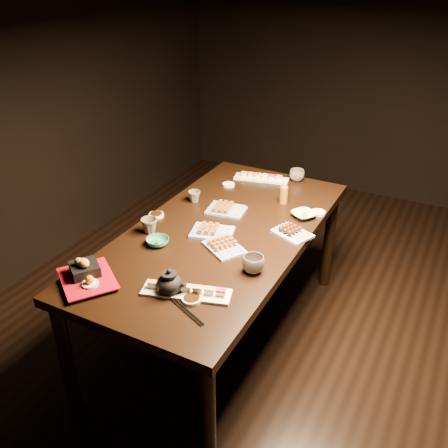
{
  "coord_description": "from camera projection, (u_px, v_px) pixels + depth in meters",
  "views": [
    {
      "loc": [
        0.68,
        -2.06,
        2.09
      ],
      "look_at": [
        -0.43,
        0.05,
        0.77
      ],
      "focal_mm": 40.0,
      "sensor_mm": 36.0,
      "label": 1
    }
  ],
  "objects": [
    {
      "name": "dining_table",
      "position": [
        220.0,
        287.0,
        2.88
      ],
      "size": [
        1.22,
        1.94,
        0.75
      ],
      "primitive_type": "cube",
      "rotation": [
        0.0,
        0.0,
        -0.19
      ],
      "color": "black",
      "rests_on": "ground"
    },
    {
      "name": "teapot",
      "position": [
        169.0,
        281.0,
        2.19
      ],
      "size": [
        0.15,
        0.15,
        0.12
      ],
      "primitive_type": null,
      "rotation": [
        0.0,
        0.0,
        0.04
      ],
      "color": "black",
      "rests_on": "dining_table"
    },
    {
      "name": "sauce_dish_nw",
      "position": [
        229.0,
        185.0,
        3.21
      ],
      "size": [
        0.11,
        0.11,
        0.01
      ],
      "primitive_type": "cylinder",
      "rotation": [
        0.0,
        0.0,
        -0.51
      ],
      "color": "white",
      "rests_on": "dining_table"
    },
    {
      "name": "tsukune_plate",
      "position": [
        293.0,
        231.0,
        2.66
      ],
      "size": [
        0.24,
        0.21,
        0.05
      ],
      "primitive_type": null,
      "rotation": [
        0.0,
        0.0,
        -0.4
      ],
      "color": "#828EB6",
      "rests_on": "dining_table"
    },
    {
      "name": "sauce_dish_west",
      "position": [
        156.0,
        215.0,
        2.85
      ],
      "size": [
        0.11,
        0.11,
        0.01
      ],
      "primitive_type": "cylinder",
      "rotation": [
        0.0,
        0.0,
        -0.39
      ],
      "color": "white",
      "rests_on": "dining_table"
    },
    {
      "name": "teacup_far_right",
      "position": [
        297.0,
        175.0,
        3.27
      ],
      "size": [
        0.11,
        0.11,
        0.08
      ],
      "primitive_type": "imported",
      "rotation": [
        0.0,
        0.0,
        0.17
      ],
      "color": "#4E463C",
      "rests_on": "dining_table"
    },
    {
      "name": "edamame_bowl_cream",
      "position": [
        304.0,
        215.0,
        2.83
      ],
      "size": [
        0.18,
        0.18,
        0.03
      ],
      "primitive_type": "imported",
      "rotation": [
        0.0,
        0.0,
        -0.58
      ],
      "color": "beige",
      "rests_on": "dining_table"
    },
    {
      "name": "yakitori_plate_center",
      "position": [
        212.0,
        229.0,
        2.67
      ],
      "size": [
        0.25,
        0.21,
        0.06
      ],
      "primitive_type": null,
      "rotation": [
        0.0,
        0.0,
        0.25
      ],
      "color": "#828EB6",
      "rests_on": "dining_table"
    },
    {
      "name": "chopsticks_near",
      "position": [
        88.0,
        285.0,
        2.26
      ],
      "size": [
        0.22,
        0.14,
        0.01
      ],
      "primitive_type": null,
      "rotation": [
        0.0,
        0.0,
        0.5
      ],
      "color": "black",
      "rests_on": "dining_table"
    },
    {
      "name": "teacup_near_left",
      "position": [
        149.0,
        226.0,
        2.67
      ],
      "size": [
        0.12,
        0.12,
        0.08
      ],
      "primitive_type": "imported",
      "rotation": [
        0.0,
        0.0,
        -0.46
      ],
      "color": "#4E463C",
      "rests_on": "dining_table"
    },
    {
      "name": "sauce_dish_east",
      "position": [
        318.0,
        213.0,
        2.87
      ],
      "size": [
        0.09,
        0.09,
        0.01
      ],
      "primitive_type": "cylinder",
      "rotation": [
        0.0,
        0.0,
        0.11
      ],
      "color": "white",
      "rests_on": "dining_table"
    },
    {
      "name": "yakitori_plate_right",
      "position": [
        224.0,
        244.0,
        2.53
      ],
      "size": [
        0.26,
        0.24,
        0.05
      ],
      "primitive_type": null,
      "rotation": [
        0.0,
        0.0,
        -0.55
      ],
      "color": "#828EB6",
      "rests_on": "dining_table"
    },
    {
      "name": "ground",
      "position": [
        285.0,
        361.0,
        2.89
      ],
      "size": [
        5.0,
        5.0,
        0.0
      ],
      "primitive_type": "plane",
      "color": "black",
      "rests_on": "ground"
    },
    {
      "name": "chopsticks_se",
      "position": [
        186.0,
        311.0,
        2.1
      ],
      "size": [
        0.22,
        0.11,
        0.01
      ],
      "primitive_type": null,
      "rotation": [
        0.0,
        0.0,
        -0.41
      ],
      "color": "black",
      "rests_on": "dining_table"
    },
    {
      "name": "sushi_platter_near",
      "position": [
        186.0,
        289.0,
        2.2
      ],
      "size": [
        0.41,
        0.22,
        0.05
      ],
      "primitive_type": null,
      "rotation": [
        0.0,
        0.0,
        0.29
      ],
      "color": "white",
      "rests_on": "dining_table"
    },
    {
      "name": "condiment_bottle",
      "position": [
        284.0,
        192.0,
        2.96
      ],
      "size": [
        0.06,
        0.06,
        0.14
      ],
      "primitive_type": "cylinder",
      "rotation": [
        0.0,
        0.0,
        -0.28
      ],
      "color": "brown",
      "rests_on": "dining_table"
    },
    {
      "name": "tempura_tray",
      "position": [
        87.0,
        273.0,
        2.26
      ],
      "size": [
        0.37,
        0.35,
        0.1
      ],
      "primitive_type": null,
      "rotation": [
        0.0,
        0.0,
        -0.62
      ],
      "color": "black",
      "rests_on": "dining_table"
    },
    {
      "name": "sushi_platter_far",
      "position": [
        261.0,
        177.0,
        3.29
      ],
      "size": [
        0.37,
        0.17,
        0.04
      ],
      "primitive_type": null,
      "rotation": [
        0.0,
        0.0,
        3.36
      ],
      "color": "white",
      "rests_on": "dining_table"
    },
    {
      "name": "yakitori_plate_left",
      "position": [
        226.0,
        207.0,
        2.89
      ],
      "size": [
        0.23,
        0.18,
        0.05
      ],
      "primitive_type": null,
      "rotation": [
        0.0,
        0.0,
        0.14
      ],
      "color": "#828EB6",
      "rests_on": "dining_table"
    },
    {
      "name": "teacup_mid_right",
      "position": [
        253.0,
        264.0,
        2.34
      ],
      "size": [
        0.12,
        0.12,
        0.08
      ],
      "primitive_type": "imported",
      "rotation": [
        0.0,
        0.0,
        -0.19
      ],
      "color": "#4E463C",
      "rests_on": "dining_table"
    },
    {
      "name": "edamame_bowl_green",
      "position": [
        158.0,
        242.0,
        2.57
      ],
      "size": [
        0.14,
        0.14,
        0.04
      ],
      "primitive_type": "imported",
      "rotation": [
        0.0,
        0.0,
        -0.25
      ],
      "color": "#297F55",
      "rests_on": "dining_table"
    },
    {
      "name": "sauce_dish_se",
      "position": [
        192.0,
        299.0,
        2.16
      ],
      "size": [
        0.09,
        0.09,
        0.02
      ],
      "primitive_type": "cylinder",
      "rotation": [
        0.0,
        0.0,
        -0.03
      ],
      "color": "white",
      "rests_on": "dining_table"
    },
    {
      "name": "teacup_far_left",
      "position": [
        194.0,
        197.0,
        3.0
      ],
      "size": [
        0.08,
        0.08,
        0.07
      ],
      "primitive_type": "imported",
      "rotation": [
        0.0,
        0.0,
        0.09
      ],
      "color": "#4E463C",
      "rests_on": "dining_table"
    }
  ]
}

